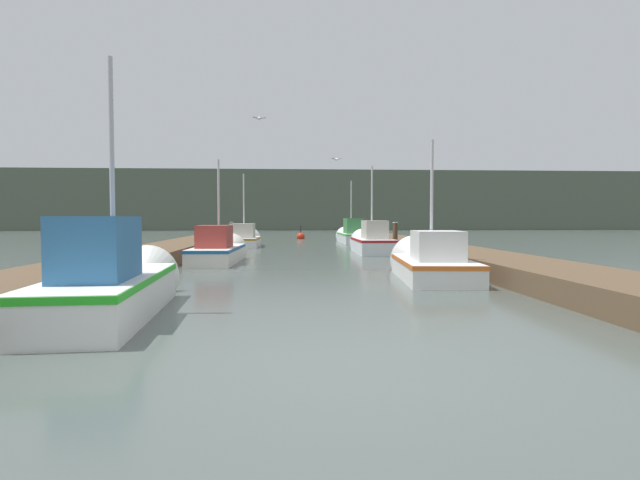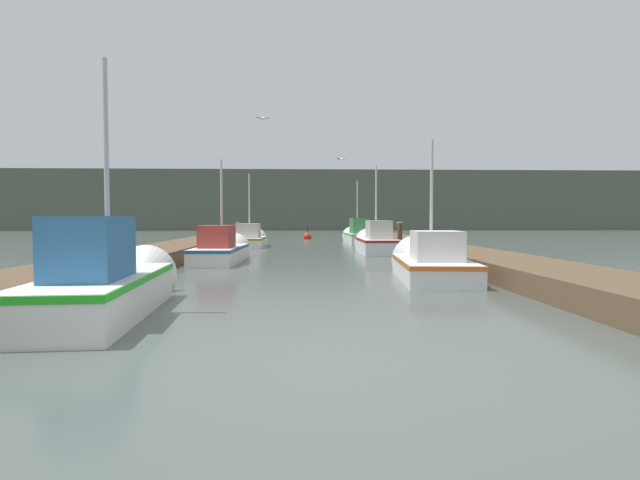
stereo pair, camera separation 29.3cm
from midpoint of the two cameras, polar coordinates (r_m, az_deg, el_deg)
The scene contains 16 objects.
ground_plane at distance 5.22m, azimuth 2.06°, elevation -14.99°, with size 200.00×200.00×0.00m.
dock_left at distance 21.59m, azimuth -15.66°, elevation -1.07°, with size 2.28×40.00×0.49m.
dock_right at distance 21.78m, azimuth 13.08°, elevation -1.01°, with size 2.28×40.00×0.49m.
distant_shore_ridge at distance 70.92m, azimuth -1.96°, elevation 4.38°, with size 120.00×16.00×7.69m.
fishing_boat_0 at distance 8.97m, azimuth -22.05°, elevation -4.46°, with size 1.69×5.06×4.49m.
fishing_boat_1 at distance 13.50m, azimuth 12.96°, elevation -2.54°, with size 2.01×4.77×4.09m.
fishing_boat_2 at distance 18.34m, azimuth -10.61°, elevation -1.10°, with size 1.58×5.20×4.03m.
fishing_boat_3 at distance 22.80m, azimuth 6.71°, elevation -0.22°, with size 1.56×4.90×4.30m.
fishing_boat_4 at distance 27.82m, azimuth -7.71°, elevation 0.11°, with size 1.70×4.40×4.48m.
fishing_boat_5 at distance 32.02m, azimuth 4.50°, elevation 0.62°, with size 1.47×5.83×4.27m.
mooring_piling_0 at distance 32.16m, azimuth -9.10°, elevation 0.89°, with size 0.23×0.23×1.32m.
mooring_piling_1 at distance 23.45m, azimuth 9.46°, elevation 0.37°, with size 0.26×0.26×1.38m.
mooring_piling_2 at distance 9.65m, azimuth -27.02°, elevation -3.53°, with size 0.27×0.27×1.18m.
channel_buoy at distance 37.43m, azimuth -1.23°, elevation 0.40°, with size 0.61×0.61×1.11m.
seagull_lead at distance 24.89m, azimuth 2.77°, elevation 9.21°, with size 0.54×0.36×0.12m.
seagull_1 at distance 20.94m, azimuth -6.15°, elevation 13.63°, with size 0.56×0.31×0.12m.
Camera 2 is at (-0.23, -4.97, 1.57)m, focal length 28.00 mm.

